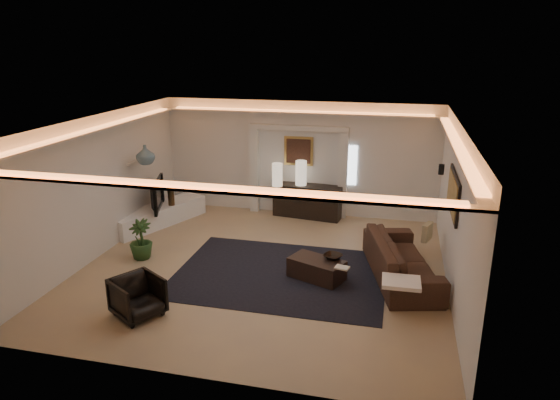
% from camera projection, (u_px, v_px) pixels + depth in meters
% --- Properties ---
extents(floor, '(7.00, 7.00, 0.00)m').
position_uv_depth(floor, '(263.00, 268.00, 10.01)').
color(floor, '#9F856B').
rests_on(floor, ground).
extents(ceiling, '(7.00, 7.00, 0.00)m').
position_uv_depth(ceiling, '(262.00, 122.00, 9.13)').
color(ceiling, white).
rests_on(ceiling, ground).
extents(wall_back, '(7.00, 0.00, 7.00)m').
position_uv_depth(wall_back, '(299.00, 159.00, 12.81)').
color(wall_back, silver).
rests_on(wall_back, ground).
extents(wall_front, '(7.00, 0.00, 7.00)m').
position_uv_depth(wall_front, '(189.00, 280.00, 6.32)').
color(wall_front, silver).
rests_on(wall_front, ground).
extents(wall_left, '(0.00, 7.00, 7.00)m').
position_uv_depth(wall_left, '(98.00, 187.00, 10.34)').
color(wall_left, silver).
rests_on(wall_left, ground).
extents(wall_right, '(0.00, 7.00, 7.00)m').
position_uv_depth(wall_right, '(455.00, 212.00, 8.80)').
color(wall_right, silver).
rests_on(wall_right, ground).
extents(cove_soffit, '(7.00, 7.00, 0.04)m').
position_uv_depth(cove_soffit, '(262.00, 138.00, 9.21)').
color(cove_soffit, silver).
rests_on(cove_soffit, ceiling).
extents(daylight_slit, '(0.25, 0.03, 1.00)m').
position_uv_depth(daylight_slit, '(352.00, 165.00, 12.53)').
color(daylight_slit, white).
rests_on(daylight_slit, wall_back).
extents(area_rug, '(4.00, 3.00, 0.01)m').
position_uv_depth(area_rug, '(280.00, 274.00, 9.73)').
color(area_rug, black).
rests_on(area_rug, ground).
extents(pilaster_left, '(0.22, 0.20, 2.20)m').
position_uv_depth(pilaster_left, '(254.00, 170.00, 13.08)').
color(pilaster_left, silver).
rests_on(pilaster_left, ground).
extents(pilaster_right, '(0.22, 0.20, 2.20)m').
position_uv_depth(pilaster_right, '(343.00, 175.00, 12.57)').
color(pilaster_right, silver).
rests_on(pilaster_right, ground).
extents(alcove_header, '(2.52, 0.20, 0.12)m').
position_uv_depth(alcove_header, '(298.00, 128.00, 12.48)').
color(alcove_header, silver).
rests_on(alcove_header, wall_back).
extents(painting_frame, '(0.74, 0.04, 0.74)m').
position_uv_depth(painting_frame, '(299.00, 151.00, 12.73)').
color(painting_frame, tan).
rests_on(painting_frame, wall_back).
extents(painting_canvas, '(0.62, 0.02, 0.62)m').
position_uv_depth(painting_canvas, '(298.00, 151.00, 12.70)').
color(painting_canvas, '#4C2D1E').
rests_on(painting_canvas, wall_back).
extents(art_panel_frame, '(0.04, 1.64, 0.74)m').
position_uv_depth(art_panel_frame, '(454.00, 194.00, 9.00)').
color(art_panel_frame, black).
rests_on(art_panel_frame, wall_right).
extents(art_panel_gold, '(0.02, 1.50, 0.62)m').
position_uv_depth(art_panel_gold, '(452.00, 194.00, 9.01)').
color(art_panel_gold, tan).
rests_on(art_panel_gold, wall_right).
extents(wall_sconce, '(0.12, 0.12, 0.22)m').
position_uv_depth(wall_sconce, '(441.00, 169.00, 10.79)').
color(wall_sconce, black).
rests_on(wall_sconce, wall_right).
extents(wall_niche, '(0.10, 0.55, 0.04)m').
position_uv_depth(wall_niche, '(134.00, 162.00, 11.57)').
color(wall_niche, silver).
rests_on(wall_niche, wall_left).
extents(console, '(1.77, 0.75, 0.86)m').
position_uv_depth(console, '(308.00, 201.00, 12.83)').
color(console, black).
rests_on(console, ground).
extents(lamp_left, '(0.33, 0.33, 0.58)m').
position_uv_depth(lamp_left, '(277.00, 176.00, 12.56)').
color(lamp_left, beige).
rests_on(lamp_left, console).
extents(lamp_right, '(0.36, 0.36, 0.62)m').
position_uv_depth(lamp_right, '(301.00, 175.00, 12.67)').
color(lamp_right, beige).
rests_on(lamp_right, console).
extents(media_ledge, '(1.60, 2.65, 0.49)m').
position_uv_depth(media_ledge, '(159.00, 216.00, 12.32)').
color(media_ledge, white).
rests_on(media_ledge, ground).
extents(tv, '(1.24, 0.55, 0.72)m').
position_uv_depth(tv, '(153.00, 195.00, 11.97)').
color(tv, black).
rests_on(tv, media_ledge).
extents(figurine, '(0.20, 0.20, 0.42)m').
position_uv_depth(figurine, '(171.00, 198.00, 12.29)').
color(figurine, '#3F2C19').
rests_on(figurine, media_ledge).
extents(ginger_jar, '(0.50, 0.50, 0.43)m').
position_uv_depth(ginger_jar, '(145.00, 155.00, 11.22)').
color(ginger_jar, '#3D4F5B').
rests_on(ginger_jar, wall_niche).
extents(plant, '(0.50, 0.50, 0.83)m').
position_uv_depth(plant, '(141.00, 240.00, 10.34)').
color(plant, '#24441C').
rests_on(plant, ground).
extents(sofa, '(2.74, 1.61, 0.75)m').
position_uv_depth(sofa, '(401.00, 259.00, 9.50)').
color(sofa, '#46291B').
rests_on(sofa, ground).
extents(throw_blanket, '(0.63, 0.52, 0.07)m').
position_uv_depth(throw_blanket, '(401.00, 282.00, 8.22)').
color(throw_blanket, silver).
rests_on(throw_blanket, sofa).
extents(throw_pillow, '(0.24, 0.38, 0.37)m').
position_uv_depth(throw_pillow, '(427.00, 232.00, 10.37)').
color(throw_pillow, tan).
rests_on(throw_pillow, sofa).
extents(coffee_table, '(1.15, 0.89, 0.38)m').
position_uv_depth(coffee_table, '(317.00, 269.00, 9.50)').
color(coffee_table, black).
rests_on(coffee_table, ground).
extents(bowl, '(0.45, 0.45, 0.08)m').
position_uv_depth(bowl, '(333.00, 256.00, 9.47)').
color(bowl, black).
rests_on(bowl, coffee_table).
extents(magazine, '(0.28, 0.23, 0.03)m').
position_uv_depth(magazine, '(342.00, 267.00, 9.07)').
color(magazine, beige).
rests_on(magazine, coffee_table).
extents(armchair, '(1.00, 1.00, 0.67)m').
position_uv_depth(armchair, '(138.00, 297.00, 8.19)').
color(armchair, '#2F251D').
rests_on(armchair, ground).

